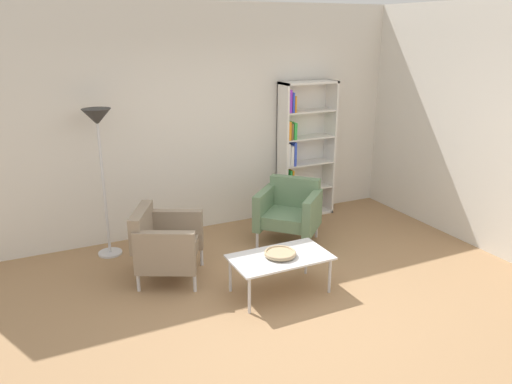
# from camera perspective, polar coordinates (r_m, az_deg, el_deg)

# --- Properties ---
(ground_plane) EXTENTS (8.32, 8.32, 0.00)m
(ground_plane) POSITION_cam_1_polar(r_m,az_deg,el_deg) (4.89, 4.05, -13.51)
(ground_plane) COLOR #9E7751
(plaster_back_panel) EXTENTS (6.40, 0.12, 2.90)m
(plaster_back_panel) POSITION_cam_1_polar(r_m,az_deg,el_deg) (6.51, -6.54, 8.17)
(plaster_back_panel) COLOR silver
(plaster_back_panel) RESTS_ON ground_plane
(plaster_right_partition) EXTENTS (0.12, 5.20, 2.90)m
(plaster_right_partition) POSITION_cam_1_polar(r_m,az_deg,el_deg) (6.59, 23.89, 6.88)
(plaster_right_partition) COLOR silver
(plaster_right_partition) RESTS_ON ground_plane
(bookshelf_tall) EXTENTS (0.80, 0.30, 1.90)m
(bookshelf_tall) POSITION_cam_1_polar(r_m,az_deg,el_deg) (7.01, 5.20, 4.77)
(bookshelf_tall) COLOR silver
(bookshelf_tall) RESTS_ON ground_plane
(coffee_table_low) EXTENTS (1.00, 0.56, 0.40)m
(coffee_table_low) POSITION_cam_1_polar(r_m,az_deg,el_deg) (5.04, 2.79, -7.69)
(coffee_table_low) COLOR silver
(coffee_table_low) RESTS_ON ground_plane
(decorative_bowl) EXTENTS (0.32, 0.32, 0.05)m
(decorative_bowl) POSITION_cam_1_polar(r_m,az_deg,el_deg) (5.01, 2.80, -7.01)
(decorative_bowl) COLOR tan
(decorative_bowl) RESTS_ON coffee_table_low
(armchair_near_window) EXTENTS (0.89, 0.92, 0.78)m
(armchair_near_window) POSITION_cam_1_polar(r_m,az_deg,el_deg) (5.39, -10.51, -5.68)
(armchair_near_window) COLOR gray
(armchair_near_window) RESTS_ON ground_plane
(armchair_by_bookshelf) EXTENTS (0.95, 0.95, 0.78)m
(armchair_by_bookshelf) POSITION_cam_1_polar(r_m,az_deg,el_deg) (6.23, 3.87, -2.07)
(armchair_by_bookshelf) COLOR slate
(armchair_by_bookshelf) RESTS_ON ground_plane
(floor_lamp_torchiere) EXTENTS (0.32, 0.32, 1.74)m
(floor_lamp_torchiere) POSITION_cam_1_polar(r_m,az_deg,el_deg) (5.82, -17.62, 6.26)
(floor_lamp_torchiere) COLOR silver
(floor_lamp_torchiere) RESTS_ON ground_plane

